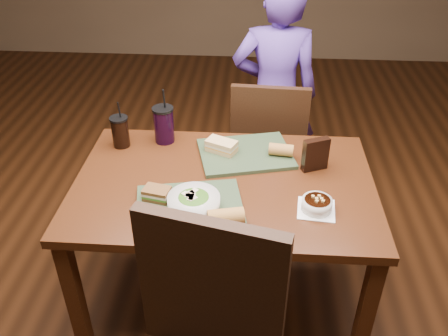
{
  "coord_description": "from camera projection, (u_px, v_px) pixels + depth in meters",
  "views": [
    {
      "loc": [
        0.12,
        -1.67,
        1.94
      ],
      "look_at": [
        0.0,
        0.0,
        0.82
      ],
      "focal_mm": 38.0,
      "sensor_mm": 36.0,
      "label": 1
    }
  ],
  "objects": [
    {
      "name": "tray_near",
      "position": [
        190.0,
        207.0,
        1.89
      ],
      "size": [
        0.47,
        0.39,
        0.02
      ],
      "primitive_type": "cube",
      "rotation": [
        0.0,
        0.0,
        0.19
      ],
      "color": "#2D3F27",
      "rests_on": "dining_table"
    },
    {
      "name": "chair_far",
      "position": [
        267.0,
        148.0,
        2.72
      ],
      "size": [
        0.43,
        0.43,
        0.95
      ],
      "color": "black",
      "rests_on": "ground"
    },
    {
      "name": "soup_bowl",
      "position": [
        317.0,
        204.0,
        1.88
      ],
      "size": [
        0.16,
        0.16,
        0.06
      ],
      "color": "white",
      "rests_on": "dining_table"
    },
    {
      "name": "cup_cola",
      "position": [
        120.0,
        131.0,
        2.26
      ],
      "size": [
        0.09,
        0.09,
        0.24
      ],
      "color": "black",
      "rests_on": "dining_table"
    },
    {
      "name": "cup_berry",
      "position": [
        164.0,
        124.0,
        2.29
      ],
      "size": [
        0.1,
        0.1,
        0.28
      ],
      "color": "black",
      "rests_on": "dining_table"
    },
    {
      "name": "tray_far",
      "position": [
        245.0,
        154.0,
        2.23
      ],
      "size": [
        0.48,
        0.41,
        0.02
      ],
      "primitive_type": "cube",
      "rotation": [
        0.0,
        0.0,
        0.24
      ],
      "color": "#2D3F27",
      "rests_on": "dining_table"
    },
    {
      "name": "baguette_far",
      "position": [
        281.0,
        150.0,
        2.18
      ],
      "size": [
        0.12,
        0.07,
        0.06
      ],
      "primitive_type": "cylinder",
      "rotation": [
        0.0,
        1.57,
        -0.13
      ],
      "color": "#AD7533",
      "rests_on": "tray_far"
    },
    {
      "name": "diner",
      "position": [
        275.0,
        96.0,
        2.86
      ],
      "size": [
        0.52,
        0.34,
        1.42
      ],
      "primitive_type": "imported",
      "rotation": [
        0.0,
        0.0,
        3.14
      ],
      "color": "#58389C",
      "rests_on": "ground"
    },
    {
      "name": "sandwich_near",
      "position": [
        157.0,
        194.0,
        1.91
      ],
      "size": [
        0.12,
        0.09,
        0.05
      ],
      "color": "#593819",
      "rests_on": "tray_near"
    },
    {
      "name": "salad_bowl",
      "position": [
        194.0,
        202.0,
        1.85
      ],
      "size": [
        0.21,
        0.21,
        0.07
      ],
      "color": "silver",
      "rests_on": "tray_near"
    },
    {
      "name": "dining_table",
      "position": [
        224.0,
        198.0,
        2.11
      ],
      "size": [
        1.3,
        0.85,
        0.75
      ],
      "color": "#411F0D",
      "rests_on": "ground"
    },
    {
      "name": "baguette_near",
      "position": [
        226.0,
        217.0,
        1.77
      ],
      "size": [
        0.15,
        0.1,
        0.07
      ],
      "primitive_type": "cylinder",
      "rotation": [
        0.0,
        1.57,
        0.22
      ],
      "color": "#AD7533",
      "rests_on": "tray_near"
    },
    {
      "name": "sandwich_far",
      "position": [
        221.0,
        146.0,
        2.21
      ],
      "size": [
        0.16,
        0.13,
        0.06
      ],
      "color": "tan",
      "rests_on": "tray_far"
    },
    {
      "name": "chip_bag",
      "position": [
        315.0,
        154.0,
        2.09
      ],
      "size": [
        0.12,
        0.08,
        0.15
      ],
      "primitive_type": "cube",
      "rotation": [
        0.0,
        0.0,
        0.41
      ],
      "color": "black",
      "rests_on": "dining_table"
    },
    {
      "name": "ground",
      "position": [
        224.0,
        298.0,
        2.47
      ],
      "size": [
        6.0,
        6.0,
        0.0
      ],
      "primitive_type": "plane",
      "color": "#381C0B",
      "rests_on": "ground"
    }
  ]
}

